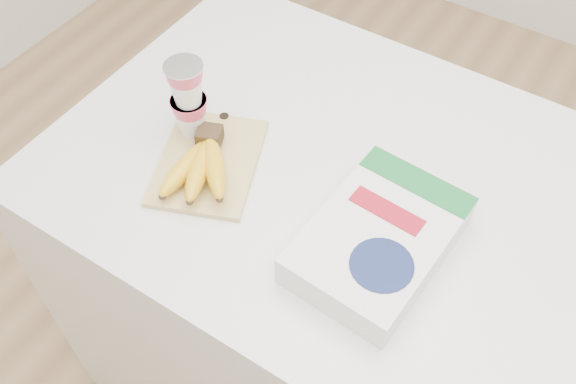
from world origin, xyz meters
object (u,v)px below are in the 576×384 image
(table, at_px, (348,302))
(bananas, at_px, (201,165))
(cutting_board, at_px, (208,162))
(yogurt_stack, at_px, (188,98))
(cereal_box, at_px, (379,240))

(table, relative_size, bananas, 6.16)
(table, xyz_separation_m, cutting_board, (-0.29, -0.13, 0.48))
(cutting_board, distance_m, yogurt_stack, 0.13)
(yogurt_stack, distance_m, cereal_box, 0.46)
(cutting_board, distance_m, bananas, 0.05)
(table, distance_m, yogurt_stack, 0.69)
(cutting_board, height_order, cereal_box, cereal_box)
(bananas, bearing_deg, cereal_box, 5.10)
(table, bearing_deg, yogurt_stack, -167.16)
(bananas, height_order, yogurt_stack, yogurt_stack)
(cutting_board, bearing_deg, yogurt_stack, 126.10)
(table, bearing_deg, cereal_box, -54.52)
(cutting_board, relative_size, cereal_box, 0.78)
(cereal_box, bearing_deg, yogurt_stack, 177.69)
(bananas, distance_m, cereal_box, 0.37)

